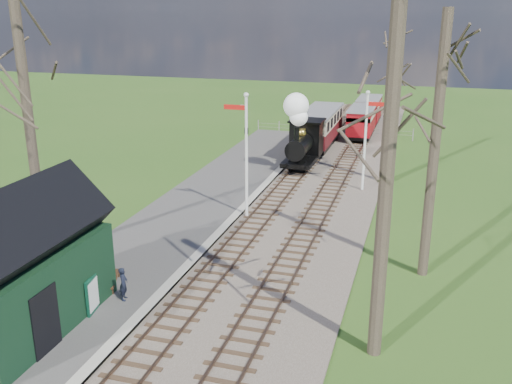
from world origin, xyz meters
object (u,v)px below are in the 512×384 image
at_px(semaphore_far, 367,134).
at_px(bench, 107,275).
at_px(red_carriage_a, 361,122).
at_px(person, 123,284).
at_px(coach, 320,126).
at_px(station_shed, 20,268).
at_px(red_carriage_b, 369,110).
at_px(sign_board, 92,295).
at_px(locomotive, 302,135).
at_px(semaphore_near, 245,147).

distance_m(semaphore_far, bench, 16.86).
relative_size(semaphore_far, red_carriage_a, 1.21).
bearing_deg(person, coach, -19.81).
distance_m(station_shed, red_carriage_a, 32.28).
distance_m(red_carriage_b, sign_board, 36.00).
relative_size(locomotive, sign_board, 3.93).
height_order(coach, person, coach).
bearing_deg(station_shed, bench, 73.03).
distance_m(sign_board, person, 1.20).
xyz_separation_m(semaphore_near, coach, (0.77, 15.63, -1.97)).
height_order(semaphore_far, red_carriage_b, semaphore_far).
bearing_deg(bench, person, -34.69).
height_order(semaphore_near, red_carriage_a, semaphore_near).
relative_size(station_shed, person, 5.22).
height_order(semaphore_near, coach, semaphore_near).
xyz_separation_m(semaphore_far, red_carriage_b, (-1.77, 19.02, -1.95)).
xyz_separation_m(red_carriage_a, sign_board, (-5.38, -30.09, -0.57)).
relative_size(semaphore_near, coach, 0.79).
distance_m(semaphore_near, sign_board, 11.12).
relative_size(locomotive, red_carriage_a, 1.05).
height_order(red_carriage_b, sign_board, red_carriage_b).
bearing_deg(red_carriage_a, person, -99.39).
relative_size(semaphore_far, red_carriage_b, 1.21).
bearing_deg(locomotive, semaphore_far, -39.06).
height_order(red_carriage_b, bench, red_carriage_b).
distance_m(locomotive, bench, 18.68).
bearing_deg(station_shed, sign_board, 43.29).
distance_m(semaphore_near, red_carriage_a, 19.93).
height_order(locomotive, red_carriage_a, locomotive).
relative_size(semaphore_near, locomotive, 1.26).
relative_size(bench, person, 1.36).
distance_m(semaphore_near, person, 10.03).
relative_size(red_carriage_a, sign_board, 3.76).
bearing_deg(coach, locomotive, -90.11).
height_order(station_shed, semaphore_far, semaphore_far).
xyz_separation_m(red_carriage_a, bench, (-5.91, -28.27, -0.78)).
bearing_deg(coach, bench, -97.72).
bearing_deg(semaphore_near, sign_board, -100.76).
bearing_deg(semaphore_near, bench, -106.16).
height_order(station_shed, person, station_shed).
bearing_deg(semaphore_far, red_carriage_a, 97.48).
bearing_deg(locomotive, semaphore_near, -94.53).
height_order(semaphore_near, bench, semaphore_near).
xyz_separation_m(coach, person, (-2.20, -25.15, -0.85)).
distance_m(red_carriage_b, person, 34.88).
height_order(semaphore_near, person, semaphore_near).
relative_size(semaphore_near, person, 5.15).
bearing_deg(bench, semaphore_near, 73.84).
xyz_separation_m(locomotive, person, (-2.19, -19.08, -1.46)).
height_order(station_shed, sign_board, station_shed).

